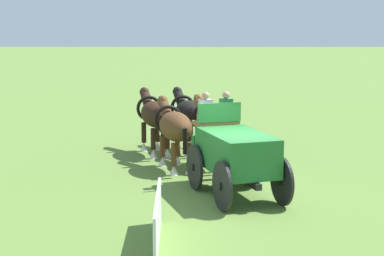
% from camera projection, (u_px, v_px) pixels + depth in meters
% --- Properties ---
extents(ground_plane, '(220.00, 220.00, 0.00)m').
position_uv_depth(ground_plane, '(236.00, 197.00, 17.25)').
color(ground_plane, olive).
extents(show_wagon, '(5.74, 2.74, 2.71)m').
position_uv_depth(show_wagon, '(234.00, 152.00, 17.21)').
color(show_wagon, '#236B2D').
rests_on(show_wagon, ground).
extents(draft_horse_rear_near, '(2.91, 1.50, 2.23)m').
position_uv_depth(draft_horse_rear_near, '(174.00, 127.00, 20.33)').
color(draft_horse_rear_near, brown).
rests_on(draft_horse_rear_near, ground).
extents(draft_horse_rear_off, '(2.93, 1.51, 2.25)m').
position_uv_depth(draft_horse_rear_off, '(213.00, 125.00, 20.72)').
color(draft_horse_rear_off, brown).
rests_on(draft_horse_rear_off, ground).
extents(draft_horse_lead_near, '(2.95, 1.50, 2.27)m').
position_uv_depth(draft_horse_lead_near, '(154.00, 115.00, 22.77)').
color(draft_horse_lead_near, '#331E14').
rests_on(draft_horse_lead_near, ground).
extents(draft_horse_lead_off, '(2.91, 1.50, 2.25)m').
position_uv_depth(draft_horse_lead_off, '(189.00, 114.00, 23.17)').
color(draft_horse_lead_off, black).
rests_on(draft_horse_lead_off, ground).
extents(sponsor_banner, '(3.20, 0.14, 1.10)m').
position_uv_depth(sponsor_banner, '(158.00, 221.00, 13.36)').
color(sponsor_banner, silver).
rests_on(sponsor_banner, ground).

